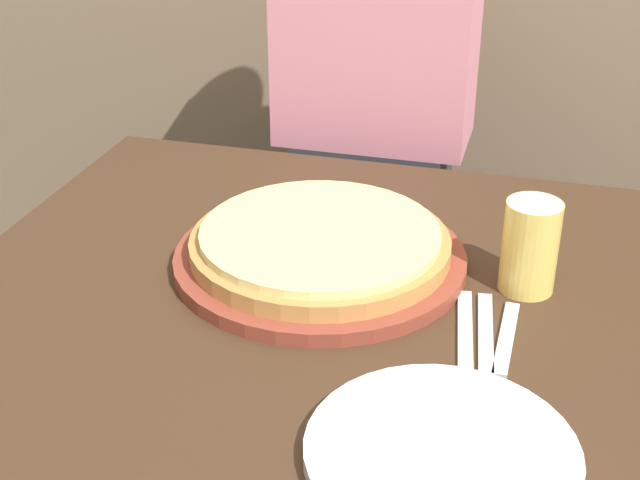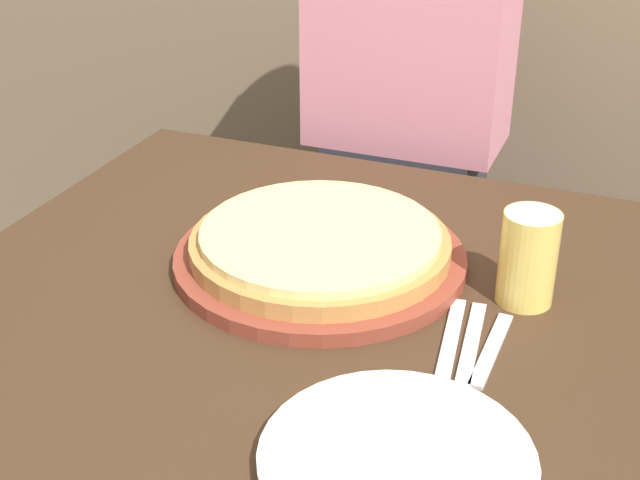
{
  "view_description": "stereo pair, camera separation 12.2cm",
  "coord_description": "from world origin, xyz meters",
  "px_view_note": "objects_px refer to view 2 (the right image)",
  "views": [
    {
      "loc": [
        0.21,
        -0.97,
        1.36
      ],
      "look_at": [
        -0.08,
        0.07,
        0.79
      ],
      "focal_mm": 50.0,
      "sensor_mm": 36.0,
      "label": 1
    },
    {
      "loc": [
        0.33,
        -0.93,
        1.36
      ],
      "look_at": [
        -0.08,
        0.07,
        0.79
      ],
      "focal_mm": 50.0,
      "sensor_mm": 36.0,
      "label": 2
    }
  ],
  "objects_px": {
    "spoon": "(491,349)",
    "dinner_plate": "(397,461)",
    "dinner_knife": "(471,345)",
    "beer_glass": "(529,254)",
    "diner_person": "(404,175)",
    "pizza_on_board": "(320,249)",
    "fork": "(451,341)"
  },
  "relations": [
    {
      "from": "spoon",
      "to": "dinner_plate",
      "type": "bearing_deg",
      "value": -100.88
    },
    {
      "from": "dinner_knife",
      "to": "spoon",
      "type": "relative_size",
      "value": 1.18
    },
    {
      "from": "dinner_plate",
      "to": "beer_glass",
      "type": "bearing_deg",
      "value": 80.84
    },
    {
      "from": "spoon",
      "to": "diner_person",
      "type": "relative_size",
      "value": 0.12
    },
    {
      "from": "pizza_on_board",
      "to": "dinner_plate",
      "type": "relative_size",
      "value": 1.46
    },
    {
      "from": "fork",
      "to": "spoon",
      "type": "height_order",
      "value": "same"
    },
    {
      "from": "dinner_knife",
      "to": "beer_glass",
      "type": "bearing_deg",
      "value": 73.4
    },
    {
      "from": "beer_glass",
      "to": "dinner_plate",
      "type": "bearing_deg",
      "value": -99.16
    },
    {
      "from": "dinner_knife",
      "to": "spoon",
      "type": "xyz_separation_m",
      "value": [
        0.02,
        0.0,
        0.0
      ]
    },
    {
      "from": "dinner_plate",
      "to": "spoon",
      "type": "bearing_deg",
      "value": 79.12
    },
    {
      "from": "fork",
      "to": "dinner_plate",
      "type": "bearing_deg",
      "value": -88.76
    },
    {
      "from": "pizza_on_board",
      "to": "dinner_plate",
      "type": "distance_m",
      "value": 0.42
    },
    {
      "from": "beer_glass",
      "to": "dinner_knife",
      "type": "relative_size",
      "value": 0.67
    },
    {
      "from": "beer_glass",
      "to": "pizza_on_board",
      "type": "bearing_deg",
      "value": -177.39
    },
    {
      "from": "dinner_plate",
      "to": "dinner_knife",
      "type": "height_order",
      "value": "dinner_plate"
    },
    {
      "from": "pizza_on_board",
      "to": "dinner_plate",
      "type": "height_order",
      "value": "pizza_on_board"
    },
    {
      "from": "dinner_plate",
      "to": "diner_person",
      "type": "distance_m",
      "value": 0.95
    },
    {
      "from": "dinner_plate",
      "to": "fork",
      "type": "distance_m",
      "value": 0.23
    },
    {
      "from": "dinner_plate",
      "to": "fork",
      "type": "height_order",
      "value": "dinner_plate"
    },
    {
      "from": "beer_glass",
      "to": "diner_person",
      "type": "distance_m",
      "value": 0.65
    },
    {
      "from": "pizza_on_board",
      "to": "diner_person",
      "type": "bearing_deg",
      "value": 94.26
    },
    {
      "from": "dinner_plate",
      "to": "pizza_on_board",
      "type": "bearing_deg",
      "value": 122.36
    },
    {
      "from": "pizza_on_board",
      "to": "dinner_knife",
      "type": "relative_size",
      "value": 2.16
    },
    {
      "from": "diner_person",
      "to": "beer_glass",
      "type": "bearing_deg",
      "value": -59.14
    },
    {
      "from": "pizza_on_board",
      "to": "spoon",
      "type": "relative_size",
      "value": 2.54
    },
    {
      "from": "spoon",
      "to": "diner_person",
      "type": "xyz_separation_m",
      "value": [
        -0.31,
        0.67,
        -0.1
      ]
    },
    {
      "from": "pizza_on_board",
      "to": "dinner_knife",
      "type": "xyz_separation_m",
      "value": [
        0.24,
        -0.12,
        -0.02
      ]
    },
    {
      "from": "beer_glass",
      "to": "fork",
      "type": "xyz_separation_m",
      "value": [
        -0.06,
        -0.13,
        -0.07
      ]
    },
    {
      "from": "pizza_on_board",
      "to": "diner_person",
      "type": "relative_size",
      "value": 0.31
    },
    {
      "from": "pizza_on_board",
      "to": "diner_person",
      "type": "distance_m",
      "value": 0.57
    },
    {
      "from": "beer_glass",
      "to": "dinner_knife",
      "type": "xyz_separation_m",
      "value": [
        -0.04,
        -0.13,
        -0.07
      ]
    },
    {
      "from": "pizza_on_board",
      "to": "beer_glass",
      "type": "bearing_deg",
      "value": 2.61
    }
  ]
}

